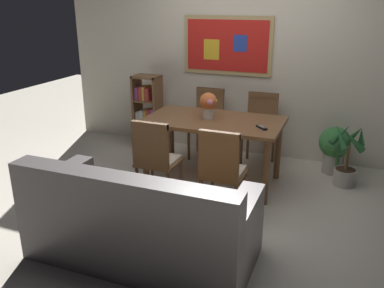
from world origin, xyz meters
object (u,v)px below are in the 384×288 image
object	(u,v)px
dining_chair_far_left	(208,117)
leather_couch	(139,224)
dining_table	(213,128)
flower_vase	(208,103)
dining_chair_far_right	(260,123)
potted_palm	(347,160)
bookshelf	(147,114)
dining_chair_near_left	(155,156)
potted_ivy	(334,147)
dining_chair_near_right	(222,167)
tv_remote	(262,127)

from	to	relation	value
dining_chair_far_left	leather_couch	size ratio (longest dim) A/B	0.51
dining_table	flower_vase	size ratio (longest dim) A/B	5.26
dining_chair_far_right	potted_palm	world-z (taller)	dining_chair_far_right
leather_couch	bookshelf	size ratio (longest dim) A/B	1.74
dining_chair_far_right	potted_palm	bearing A→B (deg)	-16.08
dining_table	dining_chair_near_left	bearing A→B (deg)	-115.47
leather_couch	potted_ivy	bearing A→B (deg)	60.75
dining_chair_far_left	potted_ivy	distance (m)	1.64
dining_chair_near_left	dining_chair_near_right	size ratio (longest dim) A/B	1.00
leather_couch	dining_chair_near_right	bearing A→B (deg)	64.67
dining_table	leather_couch	xyz separation A→B (m)	(-0.07, -1.65, -0.34)
dining_chair_near_left	dining_chair_far_left	world-z (taller)	same
dining_chair_far_left	dining_chair_near_left	bearing A→B (deg)	-90.74
dining_chair_far_left	dining_chair_near_right	distance (m)	1.70
dining_chair_far_right	dining_chair_far_left	bearing A→B (deg)	178.20
potted_ivy	flower_vase	distance (m)	1.66
bookshelf	dining_chair_near_right	bearing A→B (deg)	-44.43
dining_chair_near_left	tv_remote	bearing A→B (deg)	33.32
dining_chair_near_left	potted_palm	size ratio (longest dim) A/B	1.23
dining_chair_far_right	dining_chair_near_right	bearing A→B (deg)	-91.21
dining_table	flower_vase	bearing A→B (deg)	156.98
dining_chair_far_left	tv_remote	distance (m)	1.31
dining_chair_far_left	dining_chair_near_right	bearing A→B (deg)	-66.27
leather_couch	potted_palm	bearing A→B (deg)	54.25
dining_chair_near_left	flower_vase	distance (m)	0.92
dining_table	tv_remote	size ratio (longest dim) A/B	10.63
dining_chair_near_left	leather_couch	bearing A→B (deg)	-71.96
dining_chair_near_right	bookshelf	size ratio (longest dim) A/B	0.88
leather_couch	flower_vase	distance (m)	1.79
potted_palm	flower_vase	bearing A→B (deg)	-164.85
dining_chair_far_right	dining_chair_near_right	size ratio (longest dim) A/B	1.00
potted_ivy	tv_remote	bearing A→B (deg)	-128.32
dining_chair_far_right	leather_couch	xyz separation A→B (m)	(-0.44, -2.40, -0.22)
dining_table	flower_vase	distance (m)	0.28
flower_vase	tv_remote	world-z (taller)	flower_vase
flower_vase	tv_remote	size ratio (longest dim) A/B	2.02
flower_vase	leather_couch	bearing A→B (deg)	-89.66
dining_chair_near_left	dining_chair_near_right	world-z (taller)	same
dining_table	leather_couch	distance (m)	1.69
dining_chair_far_left	potted_ivy	size ratio (longest dim) A/B	1.53
dining_chair_near_right	potted_palm	distance (m)	1.66
leather_couch	bookshelf	world-z (taller)	bookshelf
dining_chair_far_right	tv_remote	distance (m)	0.94
dining_chair_near_left	potted_ivy	world-z (taller)	dining_chair_near_left
dining_chair_far_right	potted_ivy	size ratio (longest dim) A/B	1.53
leather_couch	dining_chair_far_right	bearing A→B (deg)	79.55
potted_palm	flower_vase	distance (m)	1.69
dining_chair_near_left	flower_vase	xyz separation A→B (m)	(0.28, 0.78, 0.38)
bookshelf	flower_vase	size ratio (longest dim) A/B	3.58
potted_ivy	bookshelf	bearing A→B (deg)	-179.98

